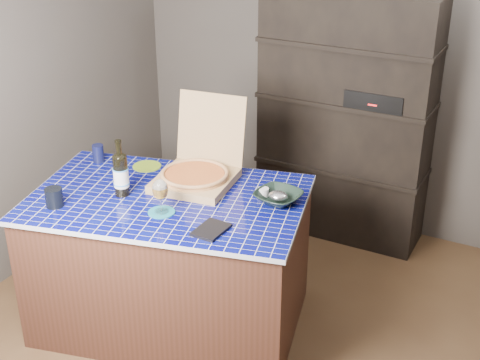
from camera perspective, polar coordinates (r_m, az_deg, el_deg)
The scene contains 14 objects.
room at distance 3.38m, azimuth 0.58°, elevation 2.76°, with size 3.50×3.50×3.50m.
shelving_unit at distance 4.82m, azimuth 8.99°, elevation 5.20°, with size 1.20×0.41×1.80m.
kitchen_island at distance 4.00m, azimuth -5.92°, elevation -6.82°, with size 1.73×1.31×0.85m.
pizza_box at distance 3.92m, azimuth -3.72°, elevation 0.66°, with size 0.49×0.57×0.47m.
mead_bottle at distance 3.80m, azimuth -10.14°, elevation 0.54°, with size 0.09×0.09×0.33m.
teal_trivet at distance 3.63m, azimuth -6.72°, elevation -2.75°, with size 0.15×0.15×0.01m, color #186D7F.
wine_glass at distance 3.57m, azimuth -6.82°, elevation -0.86°, with size 0.09×0.09×0.19m.
tumbler at distance 3.79m, azimuth -15.58°, elevation -1.44°, with size 0.10×0.10×0.11m, color black.
dvd_case at distance 3.43m, azimuth -2.48°, elevation -4.27°, with size 0.14×0.20×0.02m, color black.
bowl at distance 3.71m, azimuth 3.28°, elevation -1.48°, with size 0.25×0.25×0.06m, color black.
foil_contents at distance 3.70m, azimuth 3.28°, elevation -1.35°, with size 0.11×0.09×0.05m, color #B0B2BC.
white_jar at distance 3.76m, azimuth 1.98°, elevation -1.09°, with size 0.06×0.06×0.05m, color silver.
navy_cup at distance 4.29m, azimuth -12.01°, elevation 2.24°, with size 0.07×0.07×0.11m, color black.
green_trivet at distance 4.18m, azimuth -7.95°, elevation 1.18°, with size 0.18×0.18×0.01m, color olive.
Camera 1 is at (1.42, -2.77, 2.57)m, focal length 50.00 mm.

